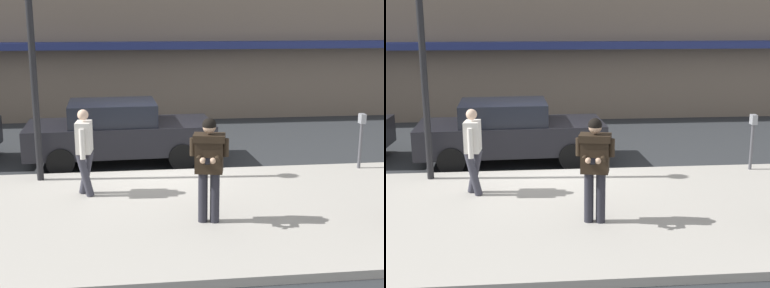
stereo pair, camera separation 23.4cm
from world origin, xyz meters
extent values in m
plane|color=#2B2D30|center=(0.00, 0.00, 0.00)|extent=(80.00, 80.00, 0.00)
cube|color=#A8A399|center=(1.00, -2.85, 0.07)|extent=(32.00, 5.30, 0.14)
cube|color=silver|center=(1.00, 0.05, 0.00)|extent=(28.00, 0.12, 0.01)
cube|color=navy|center=(1.00, 6.15, 2.60)|extent=(26.60, 0.70, 0.24)
cube|color=black|center=(-0.69, 1.01, 0.67)|extent=(4.57, 2.01, 0.70)
cube|color=black|center=(-0.87, 1.00, 1.28)|extent=(2.14, 1.73, 0.52)
cylinder|color=black|center=(0.67, 1.92, 0.32)|extent=(0.65, 0.25, 0.64)
cylinder|color=black|center=(0.75, 0.21, 0.32)|extent=(0.65, 0.25, 0.64)
cylinder|color=black|center=(-2.12, 1.80, 0.32)|extent=(0.65, 0.25, 0.64)
cylinder|color=black|center=(-2.04, 0.09, 0.32)|extent=(0.65, 0.25, 0.64)
cylinder|color=#23232B|center=(0.92, -3.48, 0.58)|extent=(0.16, 0.16, 0.88)
cylinder|color=#23232B|center=(0.73, -3.43, 0.58)|extent=(0.16, 0.16, 0.88)
cube|color=black|center=(0.83, -3.45, 1.34)|extent=(0.51, 0.39, 0.64)
cube|color=black|center=(0.83, -3.45, 1.61)|extent=(0.58, 0.45, 0.12)
cylinder|color=black|center=(1.09, -3.51, 1.45)|extent=(0.11, 0.11, 0.30)
cylinder|color=black|center=(0.94, -3.64, 1.30)|extent=(0.16, 0.31, 0.10)
sphere|color=tan|center=(0.84, -3.76, 1.30)|extent=(0.10, 0.10, 0.10)
cylinder|color=black|center=(0.56, -3.39, 1.45)|extent=(0.11, 0.11, 0.30)
cylinder|color=black|center=(0.65, -3.58, 1.30)|extent=(0.16, 0.31, 0.10)
sphere|color=tan|center=(0.68, -3.73, 1.30)|extent=(0.10, 0.10, 0.10)
cube|color=black|center=(0.75, -3.79, 1.30)|extent=(0.11, 0.15, 0.07)
sphere|color=tan|center=(0.82, -3.48, 1.80)|extent=(0.22, 0.22, 0.22)
sphere|color=black|center=(0.82, -3.48, 1.83)|extent=(0.23, 0.23, 0.23)
cylinder|color=#33333D|center=(-1.35, -1.85, 0.57)|extent=(0.34, 0.17, 0.87)
cylinder|color=#33333D|center=(-1.33, -1.67, 0.57)|extent=(0.34, 0.17, 0.87)
cube|color=silver|center=(-1.34, -1.76, 1.30)|extent=(0.31, 0.44, 0.60)
cylinder|color=silver|center=(-1.36, -2.01, 1.22)|extent=(0.10, 0.10, 0.58)
cylinder|color=silver|center=(-1.32, -1.51, 1.22)|extent=(0.10, 0.10, 0.58)
sphere|color=beige|center=(-1.34, -1.76, 1.73)|extent=(0.21, 0.21, 0.21)
cylinder|color=black|center=(-2.39, -0.65, 2.44)|extent=(0.14, 0.14, 4.60)
cylinder|color=#4C4C51|center=(4.76, -0.60, 0.67)|extent=(0.07, 0.07, 1.05)
cube|color=gray|center=(4.76, -0.60, 1.30)|extent=(0.12, 0.18, 0.22)
camera|label=1|loc=(-0.48, -11.91, 3.56)|focal=50.00mm
camera|label=2|loc=(-0.25, -11.93, 3.56)|focal=50.00mm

